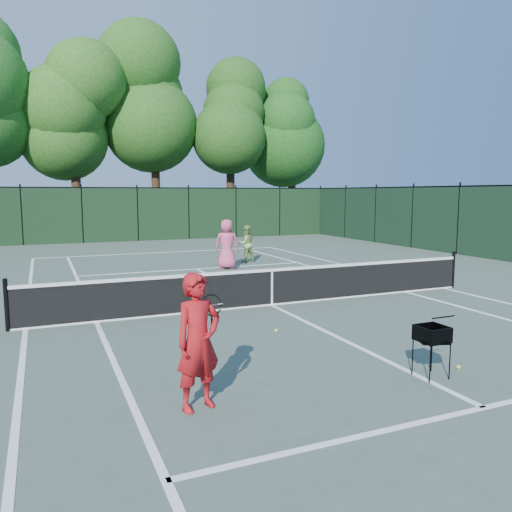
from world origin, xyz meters
name	(u,v)px	position (x,y,z in m)	size (l,w,h in m)	color
ground	(272,305)	(0.00, 0.00, 0.00)	(90.00, 90.00, 0.00)	#455449
sideline_doubles_left	(26,329)	(-5.49, 0.00, 0.00)	(0.10, 23.77, 0.01)	white
sideline_doubles_right	(444,288)	(5.49, 0.00, 0.00)	(0.10, 23.77, 0.01)	white
sideline_singles_left	(96,322)	(-4.12, 0.00, 0.00)	(0.10, 23.77, 0.01)	white
sideline_singles_right	(406,292)	(4.12, 0.00, 0.00)	(0.10, 23.77, 0.01)	white
baseline_far	(162,252)	(0.00, 11.88, 0.00)	(10.97, 0.10, 0.01)	white
service_line_near	(484,408)	(0.00, -6.40, 0.00)	(8.23, 0.10, 0.01)	white
service_line_far	(197,269)	(0.00, 6.40, 0.00)	(8.23, 0.10, 0.01)	white
center_service_line	(272,305)	(0.00, 0.00, 0.00)	(0.10, 12.80, 0.01)	white
tennis_net	(272,286)	(0.00, 0.00, 0.48)	(11.69, 0.09, 1.06)	black
fence_far	(138,215)	(0.00, 18.00, 1.50)	(24.00, 0.05, 3.00)	black
tree_2	(73,109)	(-3.00, 21.80, 7.73)	(6.00, 6.00, 12.40)	black
tree_3	(154,95)	(2.00, 22.30, 9.01)	(7.00, 7.00, 14.45)	black
tree_4	(230,112)	(7.00, 21.60, 8.14)	(6.20, 6.20, 12.97)	black
tree_5	(292,124)	(12.00, 22.10, 7.71)	(5.80, 5.80, 12.23)	black
coach	(198,341)	(-3.35, -4.96, 0.88)	(0.85, 0.81, 1.75)	#A61317
player_pink	(227,244)	(1.04, 6.03, 0.90)	(1.03, 0.86, 1.80)	#D44B74
player_green	(246,244)	(2.33, 7.37, 0.73)	(0.78, 0.64, 1.47)	#89A854
ball_hopper	(432,334)	(0.14, -5.29, 0.66)	(0.53, 0.53, 0.79)	black
loose_ball_near_cart	(458,367)	(0.78, -5.20, 0.03)	(0.07, 0.07, 0.07)	#CAD22A
loose_ball_midcourt	(276,331)	(-0.93, -2.20, 0.03)	(0.07, 0.07, 0.07)	yellow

